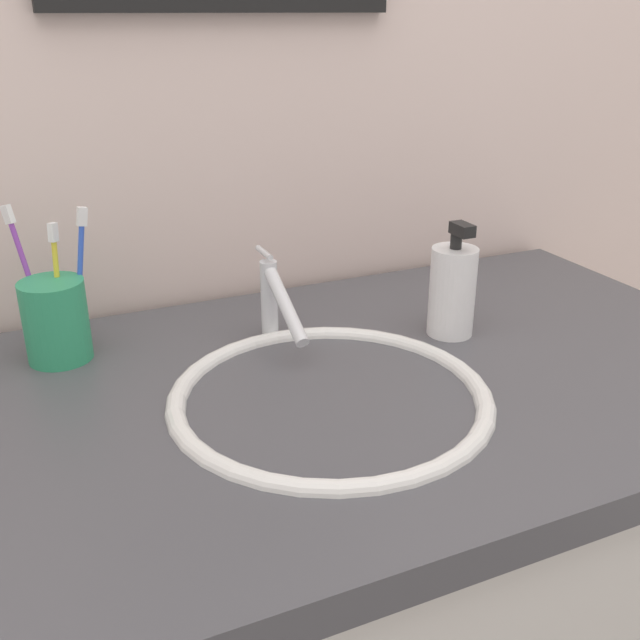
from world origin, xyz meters
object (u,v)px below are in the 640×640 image
at_px(toothbrush_yellow, 57,280).
at_px(toothbrush_purple, 27,270).
at_px(soap_dispenser, 452,290).
at_px(toothbrush_blue, 80,270).
at_px(toothbrush_cup, 56,321).
at_px(faucet, 275,299).

relative_size(toothbrush_yellow, toothbrush_purple, 0.89).
bearing_deg(soap_dispenser, toothbrush_purple, 161.32).
bearing_deg(toothbrush_purple, toothbrush_blue, -21.03).
height_order(toothbrush_cup, toothbrush_yellow, toothbrush_yellow).
distance_m(toothbrush_cup, toothbrush_yellow, 0.05).
bearing_deg(toothbrush_blue, toothbrush_yellow, 179.41).
height_order(faucet, soap_dispenser, soap_dispenser).
xyz_separation_m(toothbrush_cup, toothbrush_yellow, (0.01, 0.02, 0.05)).
distance_m(faucet, soap_dispenser, 0.25).
bearing_deg(toothbrush_purple, toothbrush_cup, -58.46).
height_order(toothbrush_blue, toothbrush_yellow, toothbrush_blue).
xyz_separation_m(faucet, toothbrush_purple, (-0.30, 0.10, 0.05)).
distance_m(toothbrush_cup, toothbrush_purple, 0.08).
bearing_deg(toothbrush_cup, faucet, -13.20).
bearing_deg(toothbrush_yellow, toothbrush_purple, 144.61).
relative_size(faucet, soap_dispenser, 0.99).
relative_size(toothbrush_cup, toothbrush_yellow, 0.63).
bearing_deg(faucet, toothbrush_yellow, 163.37).
relative_size(toothbrush_blue, soap_dispenser, 1.16).
distance_m(toothbrush_blue, toothbrush_purple, 0.07).
bearing_deg(toothbrush_blue, toothbrush_purple, 158.97).
height_order(faucet, toothbrush_purple, toothbrush_purple).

